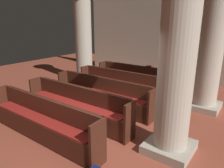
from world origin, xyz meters
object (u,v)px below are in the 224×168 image
at_px(pillar_aisle_rear, 177,56).
at_px(pew_row_4, 41,118).
at_px(pillar_aisle_side, 211,43).
at_px(pillar_far_side, 83,36).
at_px(pew_row_3, 76,103).
at_px(pew_row_2, 102,92).
at_px(hymn_book, 148,66).
at_px(pew_row_1, 122,84).
at_px(pew_row_0, 137,77).
at_px(lectern, 165,75).

bearing_deg(pillar_aisle_rear, pew_row_4, -153.87).
relative_size(pillar_aisle_side, pillar_far_side, 1.00).
xyz_separation_m(pew_row_3, pillar_aisle_rear, (2.56, 0.16, 1.49)).
relative_size(pew_row_3, pew_row_4, 1.00).
distance_m(pew_row_2, pillar_aisle_rear, 3.10).
relative_size(pillar_aisle_rear, hymn_book, 18.59).
xyz_separation_m(pew_row_1, pew_row_3, (0.00, -2.19, 0.00)).
bearing_deg(pillar_aisle_side, pew_row_0, 171.96).
relative_size(pew_row_2, pillar_far_side, 0.89).
height_order(pew_row_3, hymn_book, hymn_book).
distance_m(pew_row_1, pew_row_3, 2.19).
bearing_deg(pew_row_2, pillar_far_side, 142.74).
bearing_deg(pillar_aisle_rear, lectern, 113.86).
bearing_deg(pillar_aisle_rear, pillar_far_side, 150.66).
height_order(lectern, hymn_book, lectern).
xyz_separation_m(pew_row_0, pillar_aisle_rear, (2.56, -3.13, 1.49)).
bearing_deg(pew_row_2, pew_row_0, 90.00).
bearing_deg(pillar_far_side, pew_row_1, -17.91).
relative_size(pew_row_3, lectern, 3.17).
height_order(pew_row_3, lectern, lectern).
xyz_separation_m(pew_row_0, pew_row_3, (0.00, -3.29, 0.00)).
xyz_separation_m(pew_row_1, lectern, (0.63, 2.33, -0.05)).
height_order(pillar_aisle_rear, hymn_book, pillar_aisle_rear).
bearing_deg(pillar_aisle_rear, pew_row_3, -176.47).
bearing_deg(pillar_far_side, pew_row_0, 6.51).
bearing_deg(pillar_aisle_side, pillar_far_side, 179.15).
distance_m(pew_row_1, pillar_aisle_side, 3.05).
relative_size(pew_row_1, pillar_aisle_side, 0.89).
bearing_deg(pew_row_0, lectern, 63.06).
bearing_deg(pew_row_4, lectern, 83.64).
bearing_deg(pillar_aisle_side, lectern, 140.45).
bearing_deg(pew_row_4, pillar_aisle_rear, 26.13).
bearing_deg(pew_row_2, pew_row_4, -90.00).
distance_m(pew_row_1, pillar_far_side, 3.02).
distance_m(pew_row_3, lectern, 4.56).
relative_size(pew_row_2, pillar_aisle_side, 0.89).
bearing_deg(pew_row_3, lectern, 82.11).
xyz_separation_m(pew_row_4, hymn_book, (0.35, 4.58, 0.44)).
bearing_deg(pew_row_1, pillar_aisle_side, 16.05).
distance_m(pew_row_0, hymn_book, 0.60).
distance_m(pillar_far_side, pillar_aisle_rear, 5.80).
height_order(pew_row_3, pillar_far_side, pillar_far_side).
relative_size(pew_row_0, pillar_aisle_rear, 0.89).
bearing_deg(pew_row_4, pillar_aisle_side, 57.57).
bearing_deg(pillar_far_side, pew_row_3, -50.15).
xyz_separation_m(pew_row_4, pillar_aisle_rear, (2.56, 1.25, 1.49)).
bearing_deg(pew_row_2, pew_row_1, 90.00).
xyz_separation_m(pillar_far_side, hymn_book, (2.85, 0.48, -1.04)).
bearing_deg(pew_row_4, pew_row_2, 90.00).
bearing_deg(pillar_far_side, pillar_aisle_side, -0.85).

